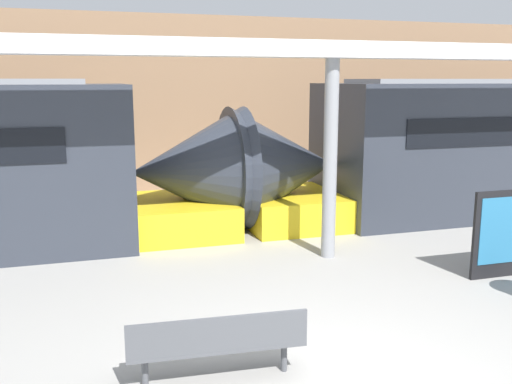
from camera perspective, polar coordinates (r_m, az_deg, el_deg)
station_wall at (r=16.77m, az=-9.20°, el=8.70°), size 56.00×0.20×5.00m
bench_near at (r=6.23m, az=-3.90°, el=-14.67°), size 1.92×0.57×0.79m
poster_board at (r=10.13m, az=23.72°, el=-3.80°), size 1.25×0.07×1.45m
support_column_near at (r=10.22m, az=7.42°, el=3.15°), size 0.25×0.25×3.55m
canopy_beam at (r=10.13m, az=7.70°, el=13.94°), size 28.00×0.60×0.28m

